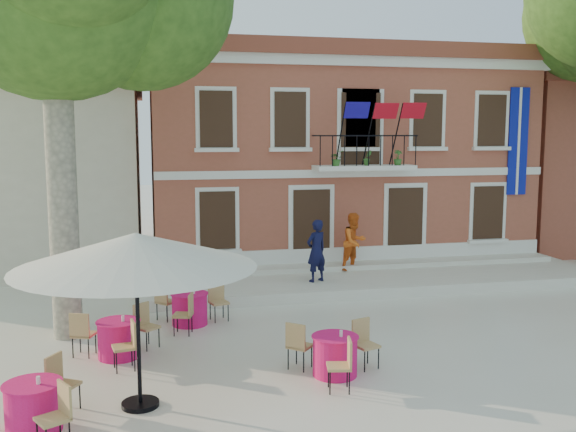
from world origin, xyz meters
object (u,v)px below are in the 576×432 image
Objects in this scene: pedestrian_orange at (354,242)px; pedestrian_navy at (316,251)px; cafe_table_2 at (33,405)px; patio_umbrella at (136,251)px; cafe_table_3 at (190,307)px; cafe_table_0 at (119,337)px; cafe_table_1 at (335,353)px.

pedestrian_navy is at bearing -166.93° from pedestrian_orange.
pedestrian_orange is at bearing 47.49° from cafe_table_2.
patio_umbrella is at bearing 30.11° from pedestrian_navy.
pedestrian_orange is 6.56m from cafe_table_3.
pedestrian_navy is at bearing 54.89° from patio_umbrella.
patio_umbrella is 10.58m from pedestrian_orange.
pedestrian_orange reaches higher than cafe_table_2.
cafe_table_0 is at bearing 99.88° from patio_umbrella.
pedestrian_navy reaches higher than cafe_table_2.
pedestrian_orange is at bearing 39.41° from cafe_table_0.
pedestrian_navy is 1.97m from pedestrian_orange.
patio_umbrella is 4.29m from cafe_table_1.
patio_umbrella is 2.19× the size of cafe_table_3.
patio_umbrella is 2.17× the size of cafe_table_1.
cafe_table_3 is at bearing 122.48° from cafe_table_1.
pedestrian_orange reaches higher than cafe_table_0.
patio_umbrella is at bearing -169.93° from cafe_table_1.
cafe_table_1 and cafe_table_3 have the same top height.
patio_umbrella is at bearing 19.99° from cafe_table_2.
cafe_table_1 is 1.01× the size of cafe_table_3.
pedestrian_navy is 0.99× the size of cafe_table_1.
cafe_table_1 is at bearing -57.52° from cafe_table_3.
cafe_table_2 is 5.79m from cafe_table_3.
cafe_table_2 is at bearing -160.01° from patio_umbrella.
cafe_table_0 is (-5.38, -4.48, -0.78)m from pedestrian_navy.
pedestrian_orange is 1.00× the size of cafe_table_3.
patio_umbrella is at bearing -104.00° from cafe_table_3.
patio_umbrella reaches higher than pedestrian_orange.
pedestrian_orange is (6.49, 8.24, -1.45)m from patio_umbrella.
cafe_table_2 and cafe_table_3 have the same top height.
pedestrian_navy is 0.98× the size of cafe_table_0.
cafe_table_2 is at bearing -157.48° from pedestrian_orange.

